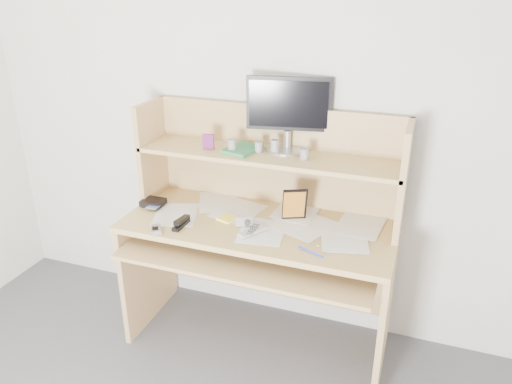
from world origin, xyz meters
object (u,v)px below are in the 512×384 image
(game_case, at_px, (295,204))
(monitor, at_px, (289,112))
(tv_remote, at_px, (253,231))
(desk, at_px, (263,226))
(keyboard, at_px, (229,239))

(game_case, bearing_deg, monitor, 94.69)
(monitor, bearing_deg, tv_remote, -110.47)
(desk, xyz_separation_m, monitor, (0.08, 0.17, 0.59))
(desk, height_order, keyboard, desk)
(monitor, bearing_deg, keyboard, -135.01)
(game_case, distance_m, monitor, 0.48)
(desk, bearing_deg, tv_remote, -86.23)
(keyboard, height_order, monitor, monitor)
(tv_remote, distance_m, game_case, 0.27)
(monitor, bearing_deg, game_case, -71.21)
(tv_remote, relative_size, game_case, 0.90)
(keyboard, distance_m, tv_remote, 0.19)
(tv_remote, bearing_deg, game_case, 83.56)
(keyboard, relative_size, game_case, 2.61)
(game_case, height_order, monitor, monitor)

